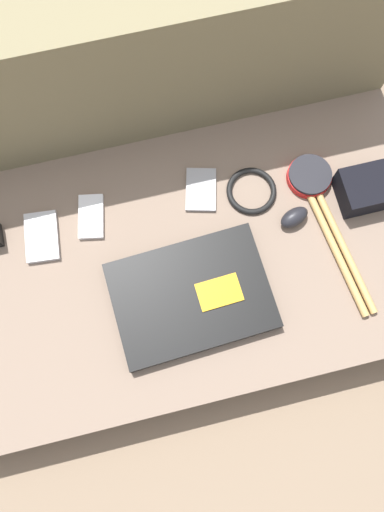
{
  "coord_description": "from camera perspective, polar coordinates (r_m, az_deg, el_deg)",
  "views": [
    {
      "loc": [
        -0.06,
        -0.26,
        1.17
      ],
      "look_at": [
        0.0,
        0.0,
        0.15
      ],
      "focal_mm": 35.0,
      "sensor_mm": 36.0,
      "label": 1
    }
  ],
  "objects": [
    {
      "name": "phone_small",
      "position": [
        1.12,
        1.03,
        7.58
      ],
      "size": [
        0.09,
        0.11,
        0.01
      ],
      "rotation": [
        0.0,
        0.0,
        -0.26
      ],
      "color": "#99999E",
      "rests_on": "couch_seat"
    },
    {
      "name": "couch_seat",
      "position": [
        1.14,
        -0.0,
        -1.09
      ],
      "size": [
        1.07,
        0.6,
        0.13
      ],
      "color": "#7A6656",
      "rests_on": "ground_plane"
    },
    {
      "name": "couch_backrest",
      "position": [
        1.14,
        -5.03,
        20.46
      ],
      "size": [
        1.07,
        0.2,
        0.49
      ],
      "color": "#756B4C",
      "rests_on": "ground_plane"
    },
    {
      "name": "ground_plane",
      "position": [
        1.2,
        -0.0,
        -1.82
      ],
      "size": [
        8.0,
        8.0,
        0.0
      ],
      "primitive_type": "plane",
      "color": "#7A6651"
    },
    {
      "name": "computer_mouse",
      "position": [
        1.11,
        11.61,
        4.36
      ],
      "size": [
        0.07,
        0.06,
        0.04
      ],
      "rotation": [
        0.0,
        0.0,
        0.32
      ],
      "color": "black",
      "rests_on": "couch_seat"
    },
    {
      "name": "drumstick_pair",
      "position": [
        1.13,
        15.93,
        2.07
      ],
      "size": [
        0.08,
        0.36,
        0.02
      ],
      "rotation": [
        0.0,
        0.0,
        0.12
      ],
      "color": "tan",
      "rests_on": "couch_seat"
    },
    {
      "name": "cable_coil",
      "position": [
        1.13,
        6.81,
        7.4
      ],
      "size": [
        0.11,
        0.11,
        0.01
      ],
      "color": "black",
      "rests_on": "couch_seat"
    },
    {
      "name": "phone_silver",
      "position": [
        1.12,
        -11.46,
        4.43
      ],
      "size": [
        0.07,
        0.11,
        0.01
      ],
      "rotation": [
        0.0,
        0.0,
        -0.19
      ],
      "color": "silver",
      "rests_on": "couch_seat"
    },
    {
      "name": "phone_black",
      "position": [
        1.13,
        -16.78,
        2.12
      ],
      "size": [
        0.08,
        0.12,
        0.01
      ],
      "rotation": [
        0.0,
        0.0,
        -0.09
      ],
      "color": "#B7B7BC",
      "rests_on": "couch_seat"
    },
    {
      "name": "camera_pouch",
      "position": [
        1.16,
        19.43,
        7.28
      ],
      "size": [
        0.12,
        0.1,
        0.06
      ],
      "color": "black",
      "rests_on": "couch_seat"
    },
    {
      "name": "laptop",
      "position": [
        1.05,
        -0.06,
        -4.59
      ],
      "size": [
        0.34,
        0.25,
        0.03
      ],
      "rotation": [
        0.0,
        0.0,
        0.05
      ],
      "color": "black",
      "rests_on": "couch_seat"
    },
    {
      "name": "speaker_puck",
      "position": [
        1.16,
        13.26,
        8.88
      ],
      "size": [
        0.1,
        0.1,
        0.03
      ],
      "color": "red",
      "rests_on": "couch_seat"
    }
  ]
}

